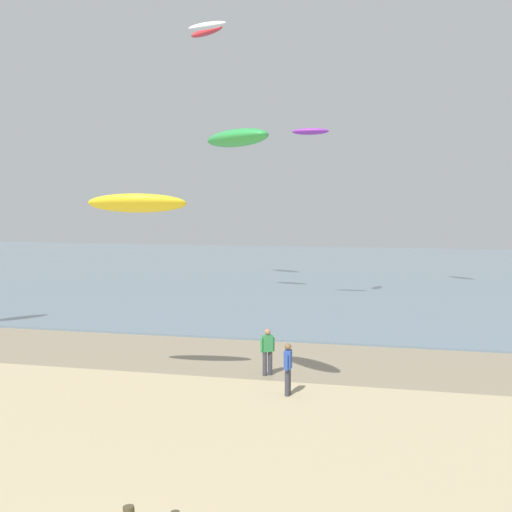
# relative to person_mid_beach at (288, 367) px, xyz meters

# --- Properties ---
(wet_sand_strip) EXTENTS (120.00, 6.85, 0.01)m
(wet_sand_strip) POSITION_rel_person_mid_beach_xyz_m (-0.52, 5.08, -0.91)
(wet_sand_strip) COLOR gray
(wet_sand_strip) RESTS_ON ground
(sea) EXTENTS (160.00, 70.00, 0.10)m
(sea) POSITION_rel_person_mid_beach_xyz_m (-0.52, 43.50, -0.87)
(sea) COLOR slate
(sea) RESTS_ON ground
(person_mid_beach) EXTENTS (0.23, 0.57, 1.71)m
(person_mid_beach) POSITION_rel_person_mid_beach_xyz_m (0.00, 0.00, 0.00)
(person_mid_beach) COLOR #383842
(person_mid_beach) RESTS_ON ground
(person_left_flank) EXTENTS (0.45, 0.40, 1.71)m
(person_left_flank) POSITION_rel_person_mid_beach_xyz_m (-1.26, 2.38, 0.00)
(person_left_flank) COLOR #383842
(person_left_flank) RESTS_ON ground
(kite_aloft_3) EXTENTS (3.01, 2.91, 0.56)m
(kite_aloft_3) POSITION_rel_person_mid_beach_xyz_m (-1.26, -1.60, 7.26)
(kite_aloft_3) COLOR green
(kite_aloft_4) EXTENTS (2.25, 0.80, 0.48)m
(kite_aloft_4) POSITION_rel_person_mid_beach_xyz_m (-2.80, 19.71, 9.67)
(kite_aloft_4) COLOR purple
(kite_aloft_7) EXTENTS (3.55, 2.93, 0.94)m
(kite_aloft_7) POSITION_rel_person_mid_beach_xyz_m (-11.70, 26.73, 17.76)
(kite_aloft_7) COLOR red
(kite_aloft_10) EXTENTS (2.84, 1.62, 0.66)m
(kite_aloft_10) POSITION_rel_person_mid_beach_xyz_m (-8.85, 18.36, 15.94)
(kite_aloft_10) COLOR white
(kite_aloft_11) EXTENTS (3.54, 1.59, 0.91)m
(kite_aloft_11) POSITION_rel_person_mid_beach_xyz_m (-5.18, -0.12, 5.32)
(kite_aloft_11) COLOR yellow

